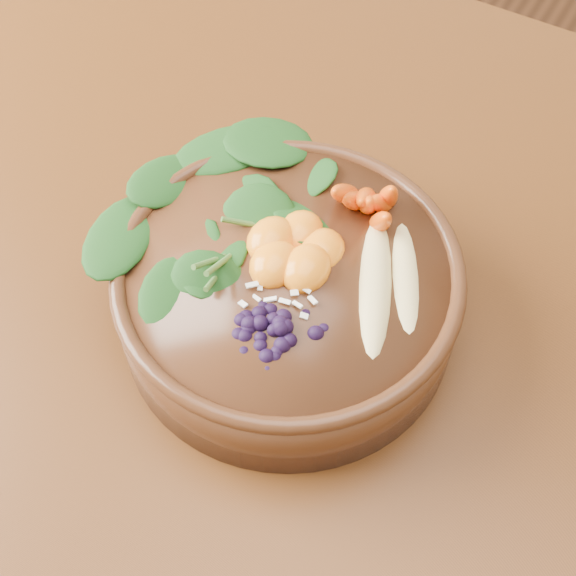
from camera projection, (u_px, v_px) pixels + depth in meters
name	position (u px, v px, depth m)	size (l,w,h in m)	color
dining_table	(516.00, 478.00, 0.66)	(1.60, 0.90, 0.75)	#331C0C
stoneware_bowl	(288.00, 295.00, 0.61)	(0.26, 0.26, 0.07)	#4C2814
kale_heap	(249.00, 189.00, 0.60)	(0.17, 0.15, 0.04)	#1A4B17
carrot_cluster	(368.00, 174.00, 0.59)	(0.05, 0.05, 0.07)	#FF530B
banana_halves	(392.00, 270.00, 0.56)	(0.10, 0.15, 0.02)	#E0CC84
mandarin_cluster	(295.00, 240.00, 0.58)	(0.07, 0.08, 0.03)	orange
blueberry_pile	(277.00, 317.00, 0.54)	(0.12, 0.09, 0.04)	black
coconut_flakes	(286.00, 286.00, 0.57)	(0.08, 0.06, 0.01)	white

